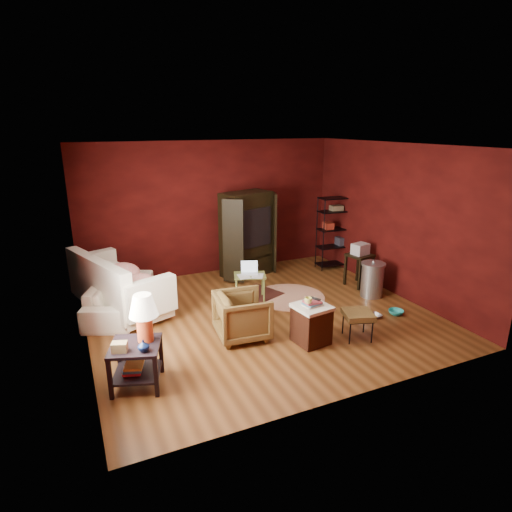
# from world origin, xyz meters

# --- Properties ---
(room) EXTENTS (5.54, 5.04, 2.84)m
(room) POSITION_xyz_m (-0.04, -0.01, 1.40)
(room) COLOR brown
(room) RESTS_ON ground
(sofa) EXTENTS (1.28, 2.02, 0.76)m
(sofa) POSITION_xyz_m (-2.13, 1.22, 0.38)
(sofa) COLOR white
(sofa) RESTS_ON ground
(armchair) EXTENTS (0.78, 0.82, 0.77)m
(armchair) POSITION_xyz_m (-0.58, -0.58, 0.39)
(armchair) COLOR black
(armchair) RESTS_ON ground
(pet_bowl_steel) EXTENTS (0.22, 0.08, 0.22)m
(pet_bowl_steel) POSITION_xyz_m (1.71, -0.87, 0.11)
(pet_bowl_steel) COLOR silver
(pet_bowl_steel) RESTS_ON ground
(pet_bowl_turquoise) EXTENTS (0.26, 0.17, 0.25)m
(pet_bowl_turquoise) POSITION_xyz_m (2.12, -0.93, 0.13)
(pet_bowl_turquoise) COLOR #25B0AE
(pet_bowl_turquoise) RESTS_ON ground
(vase) EXTENTS (0.15, 0.15, 0.14)m
(vase) POSITION_xyz_m (-2.18, -1.40, 0.63)
(vase) COLOR #0D1A41
(vase) RESTS_ON side_table
(mug) EXTENTS (0.13, 0.11, 0.11)m
(mug) POSITION_xyz_m (0.19, -1.19, 0.71)
(mug) COLOR #FEFC7C
(mug) RESTS_ON hamper
(side_table) EXTENTS (0.75, 0.75, 1.17)m
(side_table) POSITION_xyz_m (-2.17, -1.17, 0.70)
(side_table) COLOR black
(side_table) RESTS_ON ground
(sofa_cushions) EXTENTS (1.56, 2.38, 0.93)m
(sofa_cushions) POSITION_xyz_m (-2.18, 1.18, 0.45)
(sofa_cushions) COLOR white
(sofa_cushions) RESTS_ON sofa
(hamper) EXTENTS (0.54, 0.54, 0.68)m
(hamper) POSITION_xyz_m (0.28, -1.15, 0.31)
(hamper) COLOR #3C190D
(hamper) RESTS_ON ground
(footstool) EXTENTS (0.53, 0.53, 0.43)m
(footstool) POSITION_xyz_m (0.99, -1.33, 0.37)
(footstool) COLOR black
(footstool) RESTS_ON ground
(rug_round) EXTENTS (1.66, 1.66, 0.01)m
(rug_round) POSITION_xyz_m (0.82, 0.50, 0.01)
(rug_round) COLOR beige
(rug_round) RESTS_ON ground
(rug_oriental) EXTENTS (1.33, 1.13, 0.01)m
(rug_oriental) POSITION_xyz_m (0.15, 0.80, 0.02)
(rug_oriental) COLOR #501D15
(rug_oriental) RESTS_ON ground
(laptop_desk) EXTENTS (0.67, 0.58, 0.71)m
(laptop_desk) POSITION_xyz_m (0.11, 0.71, 0.44)
(laptop_desk) COLOR olive
(laptop_desk) RESTS_ON ground
(tv_armoire) EXTENTS (1.34, 0.99, 1.78)m
(tv_armoire) POSITION_xyz_m (0.60, 1.97, 0.93)
(tv_armoire) COLOR black
(tv_armoire) RESTS_ON ground
(wire_shelving) EXTENTS (0.80, 0.40, 1.60)m
(wire_shelving) POSITION_xyz_m (2.59, 1.64, 0.88)
(wire_shelving) COLOR black
(wire_shelving) RESTS_ON ground
(small_stand) EXTENTS (0.51, 0.51, 0.87)m
(small_stand) POSITION_xyz_m (2.38, 0.47, 0.65)
(small_stand) COLOR black
(small_stand) RESTS_ON ground
(trash_can) EXTENTS (0.52, 0.52, 0.70)m
(trash_can) POSITION_xyz_m (2.26, -0.08, 0.33)
(trash_can) COLOR #ADB2B5
(trash_can) RESTS_ON ground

